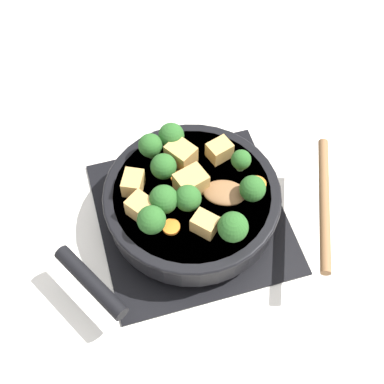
% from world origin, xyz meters
% --- Properties ---
extents(ground_plane, '(2.40, 2.40, 0.00)m').
position_xyz_m(ground_plane, '(0.00, 0.00, 0.00)').
color(ground_plane, white).
extents(front_burner_grate, '(0.31, 0.31, 0.03)m').
position_xyz_m(front_burner_grate, '(0.00, 0.00, 0.01)').
color(front_burner_grate, black).
rests_on(front_burner_grate, ground_plane).
extents(skillet_pan, '(0.37, 0.31, 0.05)m').
position_xyz_m(skillet_pan, '(0.00, 0.00, 0.06)').
color(skillet_pan, black).
rests_on(skillet_pan, front_burner_grate).
extents(wooden_spoon, '(0.24, 0.23, 0.02)m').
position_xyz_m(wooden_spoon, '(-0.13, 0.05, 0.09)').
color(wooden_spoon, brown).
rests_on(wooden_spoon, skillet_pan).
extents(tofu_cube_center_large, '(0.05, 0.05, 0.03)m').
position_xyz_m(tofu_cube_center_large, '(0.00, 0.07, 0.09)').
color(tofu_cube_center_large, tan).
rests_on(tofu_cube_center_large, skillet_pan).
extents(tofu_cube_near_handle, '(0.05, 0.06, 0.04)m').
position_xyz_m(tofu_cube_near_handle, '(0.00, -0.06, 0.10)').
color(tofu_cube_near_handle, tan).
rests_on(tofu_cube_near_handle, skillet_pan).
extents(tofu_cube_east_chunk, '(0.05, 0.05, 0.03)m').
position_xyz_m(tofu_cube_east_chunk, '(0.08, 0.02, 0.10)').
color(tofu_cube_east_chunk, tan).
rests_on(tofu_cube_east_chunk, skillet_pan).
extents(tofu_cube_west_chunk, '(0.04, 0.04, 0.03)m').
position_xyz_m(tofu_cube_west_chunk, '(-0.06, -0.06, 0.09)').
color(tofu_cube_west_chunk, tan).
rests_on(tofu_cube_west_chunk, skillet_pan).
extents(tofu_cube_back_piece, '(0.04, 0.05, 0.03)m').
position_xyz_m(tofu_cube_back_piece, '(0.09, -0.03, 0.09)').
color(tofu_cube_back_piece, tan).
rests_on(tofu_cube_back_piece, skillet_pan).
extents(tofu_cube_front_piece, '(0.06, 0.05, 0.04)m').
position_xyz_m(tofu_cube_front_piece, '(0.00, -0.01, 0.10)').
color(tofu_cube_front_piece, tan).
rests_on(tofu_cube_front_piece, skillet_pan).
extents(broccoli_floret_near_spoon, '(0.03, 0.03, 0.04)m').
position_xyz_m(broccoli_floret_near_spoon, '(-0.09, -0.02, 0.10)').
color(broccoli_floret_near_spoon, '#709956').
rests_on(broccoli_floret_near_spoon, skillet_pan).
extents(broccoli_floret_center_top, '(0.04, 0.04, 0.05)m').
position_xyz_m(broccoli_floret_center_top, '(0.04, -0.09, 0.11)').
color(broccoli_floret_center_top, '#709956').
rests_on(broccoli_floret_center_top, skillet_pan).
extents(broccoli_floret_east_rim, '(0.04, 0.04, 0.05)m').
position_xyz_m(broccoli_floret_east_rim, '(0.05, 0.02, 0.11)').
color(broccoli_floret_east_rim, '#709956').
rests_on(broccoli_floret_east_rim, skillet_pan).
extents(broccoli_floret_west_rim, '(0.05, 0.05, 0.05)m').
position_xyz_m(broccoli_floret_west_rim, '(-0.03, 0.09, 0.11)').
color(broccoli_floret_west_rim, '#709956').
rests_on(broccoli_floret_west_rim, skillet_pan).
extents(broccoli_floret_north_edge, '(0.04, 0.04, 0.05)m').
position_xyz_m(broccoli_floret_north_edge, '(-0.09, 0.04, 0.11)').
color(broccoli_floret_north_edge, '#709956').
rests_on(broccoli_floret_north_edge, skillet_pan).
extents(broccoli_floret_south_cluster, '(0.04, 0.04, 0.05)m').
position_xyz_m(broccoli_floret_south_cluster, '(0.03, -0.04, 0.11)').
color(broccoli_floret_south_cluster, '#709956').
rests_on(broccoli_floret_south_cluster, skillet_pan).
extents(broccoli_floret_mid_floret, '(0.04, 0.04, 0.05)m').
position_xyz_m(broccoli_floret_mid_floret, '(0.01, 0.03, 0.11)').
color(broccoli_floret_mid_floret, '#709956').
rests_on(broccoli_floret_mid_floret, skillet_pan).
extents(broccoli_floret_small_inner, '(0.04, 0.04, 0.05)m').
position_xyz_m(broccoli_floret_small_inner, '(0.08, 0.05, 0.11)').
color(broccoli_floret_small_inner, '#709956').
rests_on(broccoli_floret_small_inner, skillet_pan).
extents(broccoli_floret_tall_stem, '(0.04, 0.04, 0.05)m').
position_xyz_m(broccoli_floret_tall_stem, '(0.01, -0.10, 0.11)').
color(broccoli_floret_tall_stem, '#709956').
rests_on(broccoli_floret_tall_stem, skillet_pan).
extents(carrot_slice_orange_thin, '(0.03, 0.03, 0.01)m').
position_xyz_m(carrot_slice_orange_thin, '(0.05, 0.05, 0.08)').
color(carrot_slice_orange_thin, orange).
rests_on(carrot_slice_orange_thin, skillet_pan).
extents(carrot_slice_near_center, '(0.02, 0.02, 0.01)m').
position_xyz_m(carrot_slice_near_center, '(0.01, -0.03, 0.08)').
color(carrot_slice_near_center, orange).
rests_on(carrot_slice_near_center, skillet_pan).
extents(carrot_slice_edge_slice, '(0.03, 0.03, 0.01)m').
position_xyz_m(carrot_slice_edge_slice, '(-0.10, 0.02, 0.08)').
color(carrot_slice_edge_slice, orange).
rests_on(carrot_slice_edge_slice, skillet_pan).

